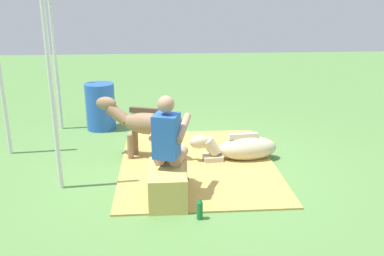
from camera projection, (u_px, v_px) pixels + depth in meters
The scene contains 11 objects.
ground_plane at pixel (193, 168), 6.07m from camera, with size 24.00×24.00×0.00m, color #568442.
hay_patch at pixel (197, 163), 6.21m from camera, with size 2.93×2.23×0.02m, color tan.
hay_bale at pixel (167, 184), 5.08m from camera, with size 0.78×0.45×0.41m, color tan.
person_seated at pixel (169, 141), 5.08m from camera, with size 0.72×0.54×1.29m.
pony_standing at pixel (144, 123), 6.24m from camera, with size 0.63×1.30×0.93m.
pony_lying at pixel (242, 148), 6.31m from camera, with size 0.47×1.35×0.42m.
soda_bottle at pixel (200, 209), 4.66m from camera, with size 0.07×0.07×0.26m.
water_barrel at pixel (100, 106), 7.69m from camera, with size 0.53×0.53×0.85m, color blue.
tent_pole_left at pixel (52, 98), 5.09m from camera, with size 0.06×0.06×2.40m, color silver.
tent_pole_right at pixel (56, 64), 7.46m from camera, with size 0.06×0.06×2.40m, color silver.
tent_pole_mid at pixel (0, 78), 6.26m from camera, with size 0.06×0.06×2.40m, color silver.
Camera 1 is at (-5.59, 0.43, 2.41)m, focal length 39.34 mm.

